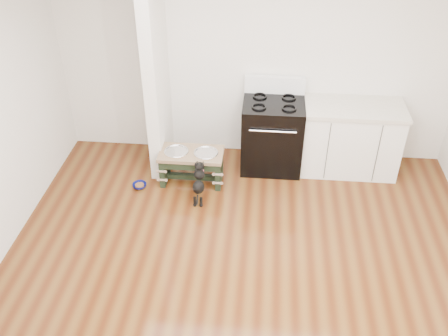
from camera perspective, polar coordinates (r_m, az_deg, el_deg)
ground at (r=5.03m, az=1.93°, el=-13.52°), size 5.00×5.00×0.00m
room_shell at (r=3.96m, az=2.38°, el=2.18°), size 5.00×5.00×5.00m
partition_wall at (r=6.08m, az=-7.81°, el=11.32°), size 0.15×0.80×2.70m
oven_range at (r=6.39m, az=5.52°, el=3.93°), size 0.76×0.69×1.14m
cabinet_run at (r=6.51m, az=14.17°, el=3.31°), size 1.24×0.64×0.91m
dog_feeder at (r=6.16m, az=-3.75°, el=0.80°), size 0.78×0.42×0.45m
puppy at (r=5.88m, az=-2.90°, el=-1.60°), size 0.14×0.40×0.48m
floor_bowl at (r=6.29m, az=-9.63°, el=-1.99°), size 0.18×0.18×0.05m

